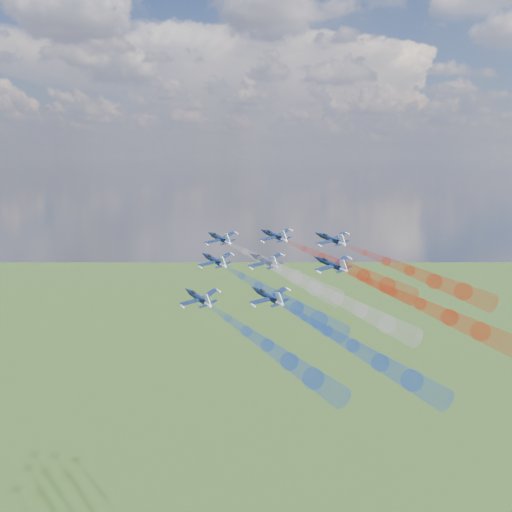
% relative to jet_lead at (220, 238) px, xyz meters
% --- Properties ---
extents(jet_lead, '(14.80, 14.77, 7.06)m').
position_rel_jet_lead_xyz_m(jet_lead, '(0.00, 0.00, 0.00)').
color(jet_lead, black).
extents(trail_lead, '(32.00, 29.73, 10.73)m').
position_rel_jet_lead_xyz_m(trail_lead, '(18.33, -16.29, -3.83)').
color(trail_lead, white).
extents(jet_inner_left, '(14.80, 14.77, 7.06)m').
position_rel_jet_lead_xyz_m(jet_inner_left, '(2.14, -11.20, -3.66)').
color(jet_inner_left, black).
extents(trail_inner_left, '(32.00, 29.73, 10.73)m').
position_rel_jet_lead_xyz_m(trail_inner_left, '(20.47, -27.49, -7.49)').
color(trail_inner_left, blue).
extents(jet_inner_right, '(14.80, 14.77, 7.06)m').
position_rel_jet_lead_xyz_m(jet_inner_right, '(14.06, 0.53, 1.05)').
color(jet_inner_right, black).
extents(trail_inner_right, '(32.00, 29.73, 10.73)m').
position_rel_jet_lead_xyz_m(trail_inner_right, '(32.39, -15.76, -2.78)').
color(trail_inner_right, red).
extents(jet_outer_left, '(14.80, 14.77, 7.06)m').
position_rel_jet_lead_xyz_m(jet_outer_left, '(3.80, -27.55, -8.79)').
color(jet_outer_left, black).
extents(trail_outer_left, '(32.00, 29.73, 10.73)m').
position_rel_jet_lead_xyz_m(trail_outer_left, '(22.13, -43.84, -12.62)').
color(trail_outer_left, blue).
extents(jet_center_third, '(14.80, 14.77, 7.06)m').
position_rel_jet_lead_xyz_m(jet_center_third, '(14.61, -12.98, -3.01)').
color(jet_center_third, black).
extents(trail_center_third, '(32.00, 29.73, 10.73)m').
position_rel_jet_lead_xyz_m(trail_center_third, '(32.94, -29.27, -6.84)').
color(trail_center_third, white).
extents(jet_outer_right, '(14.80, 14.77, 7.06)m').
position_rel_jet_lead_xyz_m(jet_outer_right, '(28.18, -0.68, 0.81)').
color(jet_outer_right, black).
extents(trail_outer_right, '(32.00, 29.73, 10.73)m').
position_rel_jet_lead_xyz_m(trail_outer_right, '(46.51, -16.97, -3.02)').
color(trail_outer_right, red).
extents(jet_rear_left, '(14.80, 14.77, 7.06)m').
position_rel_jet_lead_xyz_m(jet_rear_left, '(18.73, -27.52, -7.68)').
color(jet_rear_left, black).
extents(trail_rear_left, '(32.00, 29.73, 10.73)m').
position_rel_jet_lead_xyz_m(trail_rear_left, '(37.06, -43.81, -11.51)').
color(trail_rear_left, blue).
extents(jet_rear_right, '(14.80, 14.77, 7.06)m').
position_rel_jet_lead_xyz_m(jet_rear_right, '(30.00, -14.93, -2.78)').
color(jet_rear_right, black).
extents(trail_rear_right, '(32.00, 29.73, 10.73)m').
position_rel_jet_lead_xyz_m(trail_rear_right, '(48.33, -31.22, -6.61)').
color(trail_rear_right, red).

